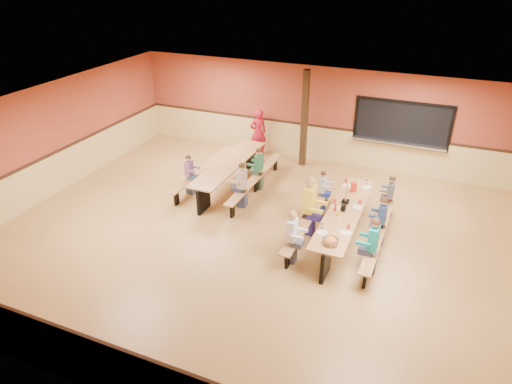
% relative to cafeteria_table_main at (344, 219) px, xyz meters
% --- Properties ---
extents(ground, '(12.00, 12.00, 0.00)m').
position_rel_cafeteria_table_main_xyz_m(ground, '(-1.97, -0.68, -0.53)').
color(ground, '#9E703C').
rests_on(ground, ground).
extents(room_envelope, '(12.04, 10.04, 3.02)m').
position_rel_cafeteria_table_main_xyz_m(room_envelope, '(-1.97, -0.68, 0.16)').
color(room_envelope, '#973F2C').
rests_on(room_envelope, ground).
extents(kitchen_pass_through, '(2.78, 0.28, 1.38)m').
position_rel_cafeteria_table_main_xyz_m(kitchen_pass_through, '(0.63, 4.28, 0.96)').
color(kitchen_pass_through, black).
rests_on(kitchen_pass_through, ground).
extents(structural_post, '(0.18, 0.18, 3.00)m').
position_rel_cafeteria_table_main_xyz_m(structural_post, '(-2.17, 3.72, 0.97)').
color(structural_post, black).
rests_on(structural_post, ground).
extents(cafeteria_table_main, '(1.91, 3.70, 0.74)m').
position_rel_cafeteria_table_main_xyz_m(cafeteria_table_main, '(0.00, 0.00, 0.00)').
color(cafeteria_table_main, '#A87242').
rests_on(cafeteria_table_main, ground).
extents(cafeteria_table_second, '(1.91, 3.70, 0.74)m').
position_rel_cafeteria_table_main_xyz_m(cafeteria_table_second, '(-3.64, 1.45, 0.00)').
color(cafeteria_table_second, '#A87242').
rests_on(cafeteria_table_second, ground).
extents(seated_child_white_left, '(0.39, 0.32, 1.24)m').
position_rel_cafeteria_table_main_xyz_m(seated_child_white_left, '(-0.83, -1.33, 0.10)').
color(seated_child_white_left, white).
rests_on(seated_child_white_left, ground).
extents(seated_adult_yellow, '(0.50, 0.41, 1.47)m').
position_rel_cafeteria_table_main_xyz_m(seated_adult_yellow, '(-0.83, -0.07, 0.21)').
color(seated_adult_yellow, yellow).
rests_on(seated_adult_yellow, ground).
extents(seated_child_grey_left, '(0.32, 0.26, 1.11)m').
position_rel_cafeteria_table_main_xyz_m(seated_child_grey_left, '(-0.83, 1.11, 0.03)').
color(seated_child_grey_left, '#AFAFAF').
rests_on(seated_child_grey_left, ground).
extents(seated_child_teal_right, '(0.41, 0.33, 1.29)m').
position_rel_cafeteria_table_main_xyz_m(seated_child_teal_right, '(0.82, -1.02, 0.12)').
color(seated_child_teal_right, teal).
rests_on(seated_child_teal_right, ground).
extents(seated_child_navy_right, '(0.35, 0.29, 1.18)m').
position_rel_cafeteria_table_main_xyz_m(seated_child_navy_right, '(0.82, 0.14, 0.06)').
color(seated_child_navy_right, navy).
rests_on(seated_child_navy_right, ground).
extents(seated_child_char_right, '(0.33, 0.27, 1.13)m').
position_rel_cafeteria_table_main_xyz_m(seated_child_char_right, '(0.82, 1.46, 0.04)').
color(seated_child_char_right, '#52585E').
rests_on(seated_child_char_right, ground).
extents(seated_child_purple_sec, '(0.33, 0.27, 1.14)m').
position_rel_cafeteria_table_main_xyz_m(seated_child_purple_sec, '(-4.47, 0.63, 0.04)').
color(seated_child_purple_sec, '#784F82').
rests_on(seated_child_purple_sec, ground).
extents(seated_child_green_sec, '(0.37, 0.30, 1.21)m').
position_rel_cafeteria_table_main_xyz_m(seated_child_green_sec, '(-2.82, 1.65, 0.08)').
color(seated_child_green_sec, '#296B49').
rests_on(seated_child_green_sec, ground).
extents(seated_child_tan_sec, '(0.38, 0.31, 1.23)m').
position_rel_cafeteria_table_main_xyz_m(seated_child_tan_sec, '(-2.82, 0.50, 0.09)').
color(seated_child_tan_sec, '#B29D8F').
rests_on(seated_child_tan_sec, ground).
extents(standing_woman, '(0.68, 0.67, 1.58)m').
position_rel_cafeteria_table_main_xyz_m(standing_woman, '(-3.76, 3.87, 0.26)').
color(standing_woman, '#B2142A').
rests_on(standing_woman, ground).
extents(punch_pitcher, '(0.16, 0.16, 0.22)m').
position_rel_cafeteria_table_main_xyz_m(punch_pitcher, '(-0.03, 1.08, 0.32)').
color(punch_pitcher, red).
rests_on(punch_pitcher, cafeteria_table_main).
extents(chip_bowl, '(0.32, 0.32, 0.15)m').
position_rel_cafeteria_table_main_xyz_m(chip_bowl, '(0.04, -1.43, 0.29)').
color(chip_bowl, orange).
rests_on(chip_bowl, cafeteria_table_main).
extents(napkin_dispenser, '(0.10, 0.14, 0.13)m').
position_rel_cafeteria_table_main_xyz_m(napkin_dispenser, '(-0.04, 0.03, 0.28)').
color(napkin_dispenser, black).
rests_on(napkin_dispenser, cafeteria_table_main).
extents(condiment_mustard, '(0.06, 0.06, 0.17)m').
position_rel_cafeteria_table_main_xyz_m(condiment_mustard, '(-0.07, -0.30, 0.30)').
color(condiment_mustard, yellow).
rests_on(condiment_mustard, cafeteria_table_main).
extents(condiment_ketchup, '(0.06, 0.06, 0.17)m').
position_rel_cafeteria_table_main_xyz_m(condiment_ketchup, '(-0.21, -0.07, 0.30)').
color(condiment_ketchup, '#B2140F').
rests_on(condiment_ketchup, cafeteria_table_main).
extents(table_paddle, '(0.16, 0.16, 0.56)m').
position_rel_cafeteria_table_main_xyz_m(table_paddle, '(-0.08, 0.42, 0.35)').
color(table_paddle, black).
rests_on(table_paddle, cafeteria_table_main).
extents(place_settings, '(0.65, 3.30, 0.11)m').
position_rel_cafeteria_table_main_xyz_m(place_settings, '(-0.00, 0.00, 0.27)').
color(place_settings, beige).
rests_on(place_settings, cafeteria_table_main).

